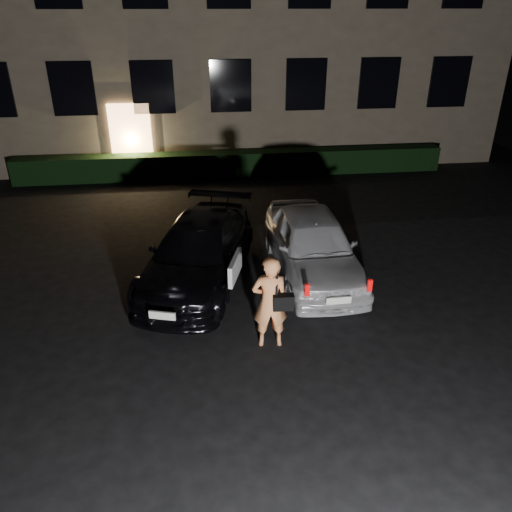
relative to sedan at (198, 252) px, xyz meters
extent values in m
plane|color=black|center=(1.36, -3.10, -0.67)|extent=(80.00, 80.00, 0.00)
cube|color=#FFB86F|center=(-2.14, 7.84, 0.58)|extent=(1.40, 0.10, 2.50)
cube|color=black|center=(-3.84, 7.84, 2.33)|extent=(1.40, 0.10, 1.70)
cube|color=black|center=(-1.24, 7.84, 2.33)|extent=(1.40, 0.10, 1.70)
cube|color=black|center=(1.36, 7.84, 2.33)|extent=(1.40, 0.10, 1.70)
cube|color=black|center=(3.96, 7.84, 2.33)|extent=(1.40, 0.10, 1.70)
cube|color=black|center=(6.56, 7.84, 2.33)|extent=(1.40, 0.10, 1.70)
cube|color=black|center=(9.16, 7.84, 2.33)|extent=(1.40, 0.10, 1.70)
cube|color=black|center=(1.36, 7.40, -0.24)|extent=(15.00, 0.70, 0.85)
imported|color=black|center=(0.00, 0.00, 0.00)|extent=(3.10, 4.93, 1.33)
cube|color=white|center=(0.72, -1.09, 0.16)|extent=(0.35, 0.94, 0.44)
cube|color=silver|center=(-0.68, -2.28, -0.08)|extent=(0.48, 0.18, 0.15)
imported|color=silver|center=(2.53, -0.03, 0.06)|extent=(1.79, 4.28, 1.45)
cube|color=red|center=(1.97, -2.07, 0.12)|extent=(0.09, 0.06, 0.24)
cube|color=red|center=(3.18, -2.05, 0.12)|extent=(0.09, 0.06, 0.24)
cube|color=silver|center=(2.58, -2.11, -0.12)|extent=(0.48, 0.05, 0.14)
imported|color=#E38951|center=(1.20, -2.54, 0.22)|extent=(0.66, 0.45, 1.76)
cube|color=black|center=(1.42, -2.67, 0.28)|extent=(0.37, 0.17, 0.28)
cube|color=black|center=(1.30, -2.63, 0.68)|extent=(0.04, 0.06, 0.55)
camera|label=1|loc=(0.08, -9.82, 4.86)|focal=35.00mm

